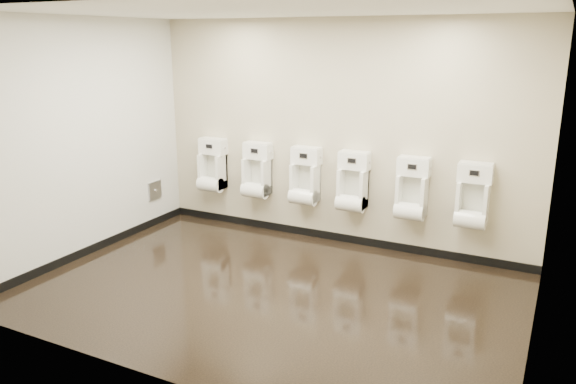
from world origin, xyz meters
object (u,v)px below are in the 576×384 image
urinal_4 (412,193)px  urinal_2 (305,180)px  urinal_3 (352,186)px  urinal_0 (212,169)px  access_panel (155,190)px  urinal_5 (473,201)px  urinal_1 (257,174)px

urinal_4 → urinal_2: bearing=180.0°
urinal_3 → urinal_4: (0.74, 0.00, 0.00)m
urinal_0 → urinal_3: (2.08, 0.00, 0.00)m
access_panel → urinal_2: bearing=11.3°
urinal_2 → urinal_5: bearing=0.0°
urinal_0 → access_panel: bearing=-148.5°
urinal_1 → urinal_4: same height
urinal_2 → urinal_5: same height
access_panel → urinal_5: (4.20, 0.42, 0.29)m
urinal_3 → urinal_2: bearing=180.0°
urinal_2 → urinal_4: (1.39, 0.00, 0.00)m
urinal_0 → urinal_2: (1.43, 0.00, 0.00)m
urinal_3 → urinal_5: 1.43m
urinal_1 → urinal_2: (0.71, 0.00, 0.00)m
access_panel → urinal_1: urinal_1 is taller
urinal_1 → urinal_2: same height
access_panel → urinal_3: (2.76, 0.42, 0.29)m
urinal_3 → urinal_1: bearing=180.0°
access_panel → urinal_1: size_ratio=0.35×
urinal_0 → urinal_1: (0.72, 0.00, 0.00)m
access_panel → urinal_3: 2.81m
urinal_4 → urinal_3: bearing=180.0°
urinal_0 → urinal_5: (3.51, 0.00, 0.00)m
urinal_1 → urinal_2: 0.71m
urinal_1 → access_panel: bearing=-163.3°
urinal_2 → urinal_3: bearing=0.0°
access_panel → urinal_1: (1.40, 0.42, 0.29)m
urinal_3 → urinal_4: same height
access_panel → urinal_2: 2.18m
access_panel → urinal_2: size_ratio=0.35×
urinal_0 → urinal_5: size_ratio=1.00×
access_panel → urinal_4: (3.50, 0.42, 0.29)m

